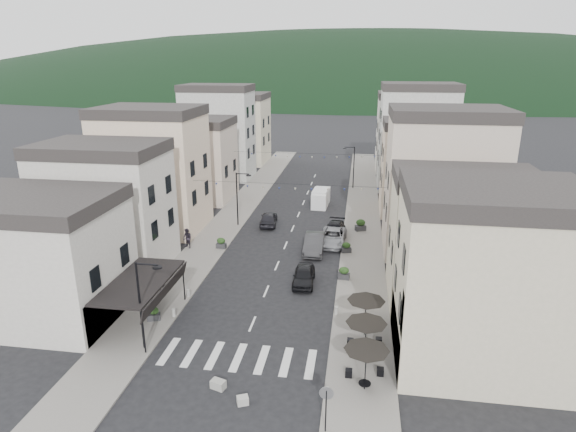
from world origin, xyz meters
name	(u,v)px	position (x,y,z in m)	size (l,w,h in m)	color
ground	(230,378)	(0.00, 0.00, 0.00)	(700.00, 700.00, 0.00)	black
sidewalk_left	(239,209)	(-7.50, 32.00, 0.06)	(4.00, 76.00, 0.12)	slate
sidewalk_right	(363,214)	(7.50, 32.00, 0.06)	(4.00, 76.00, 0.12)	slate
hill_backdrop	(352,88)	(0.00, 300.00, 0.00)	(640.00, 360.00, 70.00)	black
boutique_building	(30,263)	(-15.50, 5.00, 4.00)	(12.00, 8.00, 8.00)	#BDB7AD
bistro_building	(487,286)	(14.50, 4.00, 5.00)	(10.00, 8.00, 10.00)	#C0B798
boutique_awning	(144,283)	(-7.25, 5.00, 3.11)	(3.77, 7.50, 3.28)	black
buildings_row_left	(197,150)	(-14.50, 37.75, 6.12)	(10.20, 54.16, 14.00)	#BDB7AD
buildings_row_right	(424,156)	(14.50, 36.59, 6.32)	(10.20, 54.16, 14.50)	#C0B798
cafe_terrace	(366,327)	(7.70, 2.80, 2.36)	(2.50, 8.10, 2.53)	black
streetlamp_left_near	(143,297)	(-5.82, 2.00, 3.70)	(1.70, 0.56, 6.00)	black
streetlamp_left_far	(239,194)	(-5.82, 26.00, 3.70)	(1.70, 0.56, 6.00)	black
streetlamp_right_far	(352,163)	(5.82, 44.00, 3.70)	(1.70, 0.56, 6.00)	black
traffic_sign	(326,401)	(5.80, -3.50, 1.93)	(0.70, 0.07, 2.70)	black
bollards	(251,322)	(0.00, 5.50, 0.42)	(11.66, 10.26, 0.60)	gray
bunting_near	(287,187)	(0.00, 22.00, 5.65)	(19.00, 0.28, 0.62)	black
bunting_far	(306,156)	(0.00, 38.00, 5.65)	(19.00, 0.28, 0.62)	black
parked_car_a	(304,276)	(2.80, 12.80, 0.72)	(1.70, 4.22, 1.44)	black
parked_car_b	(314,243)	(2.96, 19.79, 0.84)	(1.79, 5.12, 1.69)	#2D2D30
parked_car_c	(333,237)	(4.60, 22.11, 0.73)	(2.43, 5.26, 1.46)	gray
parked_car_d	(334,230)	(4.60, 24.17, 0.70)	(1.97, 4.85, 1.41)	black
parked_car_e	(269,219)	(-2.80, 26.79, 0.75)	(1.77, 4.39, 1.50)	black
delivery_van	(321,197)	(2.28, 35.03, 1.08)	(2.06, 4.68, 2.20)	silver
pedestrian_a	(162,282)	(-8.06, 9.59, 0.90)	(0.57, 0.37, 1.55)	black
pedestrian_b	(187,238)	(-9.20, 18.62, 1.10)	(0.95, 0.74, 1.95)	black
concrete_block_a	(218,384)	(-0.38, -1.00, 0.25)	(0.80, 0.50, 0.50)	gray
concrete_block_b	(243,400)	(1.28, -2.05, 0.23)	(0.60, 0.45, 0.45)	#A5A29C
planter_la	(153,313)	(-6.91, 5.32, 0.61)	(1.02, 0.78, 1.01)	#2D2D2F
planter_lb	(221,243)	(-6.00, 19.08, 0.63)	(0.97, 0.59, 1.05)	#2D2D30
planter_ra	(344,273)	(6.00, 13.95, 0.64)	(0.99, 0.60, 1.07)	#2A2A2C
planter_rb	(346,247)	(6.00, 19.80, 0.60)	(1.00, 0.74, 1.00)	#2A2B2D
planter_rc	(361,225)	(7.28, 26.16, 0.73)	(1.26, 0.96, 1.25)	#2E2F31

